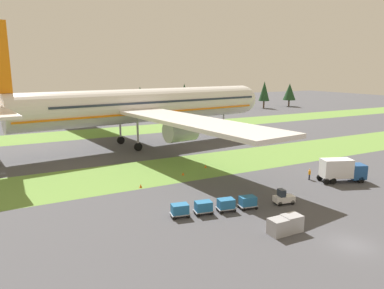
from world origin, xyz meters
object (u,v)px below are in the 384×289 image
(cargo_dolly_second, at_px, (226,204))
(catering_truck, at_px, (342,169))
(uld_container_0, at_px, (279,227))
(taxiway_marker_2, at_px, (141,186))
(cargo_dolly_lead, at_px, (248,201))
(taxiway_marker_0, at_px, (206,166))
(uld_container_1, at_px, (292,223))
(airliner, at_px, (138,106))
(taxiway_marker_1, at_px, (183,174))
(baggage_tug, at_px, (283,198))
(cargo_dolly_fourth, at_px, (180,209))
(cargo_dolly_third, at_px, (203,207))
(ground_crew_marshaller, at_px, (310,174))

(cargo_dolly_second, bearing_deg, catering_truck, 104.58)
(uld_container_0, bearing_deg, cargo_dolly_second, 99.49)
(uld_container_0, height_order, taxiway_marker_2, uld_container_0)
(cargo_dolly_lead, relative_size, cargo_dolly_second, 1.00)
(cargo_dolly_second, height_order, taxiway_marker_0, cargo_dolly_second)
(cargo_dolly_second, bearing_deg, uld_container_1, 31.83)
(airliner, xyz_separation_m, taxiway_marker_1, (-1.65, -25.34, -8.82))
(cargo_dolly_lead, bearing_deg, airliner, -171.03)
(baggage_tug, height_order, uld_container_1, baggage_tug)
(airliner, relative_size, uld_container_0, 42.75)
(cargo_dolly_fourth, distance_m, taxiway_marker_2, 12.33)
(baggage_tug, xyz_separation_m, cargo_dolly_third, (-10.65, 1.96, 0.10))
(cargo_dolly_lead, height_order, catering_truck, catering_truck)
(catering_truck, distance_m, ground_crew_marshaller, 4.76)
(airliner, distance_m, cargo_dolly_fourth, 42.34)
(cargo_dolly_fourth, bearing_deg, catering_truck, 101.57)
(baggage_tug, bearing_deg, cargo_dolly_lead, -90.00)
(uld_container_0, distance_m, taxiway_marker_0, 27.04)
(airliner, relative_size, cargo_dolly_second, 35.11)
(cargo_dolly_fourth, relative_size, uld_container_1, 1.22)
(taxiway_marker_0, bearing_deg, cargo_dolly_third, -120.87)
(uld_container_1, bearing_deg, cargo_dolly_fourth, 134.49)
(cargo_dolly_second, height_order, ground_crew_marshaller, ground_crew_marshaller)
(airliner, height_order, ground_crew_marshaller, airliner)
(cargo_dolly_second, xyz_separation_m, cargo_dolly_third, (-2.85, 0.52, 0.00))
(cargo_dolly_second, height_order, uld_container_1, uld_container_1)
(uld_container_1, distance_m, taxiway_marker_1, 24.07)
(taxiway_marker_1, bearing_deg, cargo_dolly_fourth, -117.86)
(cargo_dolly_lead, bearing_deg, catering_truck, 106.74)
(cargo_dolly_second, height_order, cargo_dolly_third, same)
(baggage_tug, distance_m, ground_crew_marshaller, 12.39)
(cargo_dolly_second, relative_size, taxiway_marker_0, 4.61)
(uld_container_1, bearing_deg, cargo_dolly_lead, 91.93)
(baggage_tug, bearing_deg, ground_crew_marshaller, 129.94)
(cargo_dolly_lead, relative_size, catering_truck, 0.33)
(uld_container_1, height_order, taxiway_marker_0, uld_container_1)
(cargo_dolly_fourth, bearing_deg, ground_crew_marshaller, 108.91)
(airliner, relative_size, taxiway_marker_2, 165.23)
(uld_container_0, xyz_separation_m, taxiway_marker_2, (-7.35, 21.27, -0.60))
(taxiway_marker_0, relative_size, taxiway_marker_2, 1.02)
(cargo_dolly_second, distance_m, cargo_dolly_fourth, 5.80)
(cargo_dolly_second, xyz_separation_m, taxiway_marker_1, (2.27, 16.13, -0.68))
(cargo_dolly_third, xyz_separation_m, catering_truck, (24.93, 1.08, 1.03))
(catering_truck, distance_m, uld_container_0, 22.86)
(cargo_dolly_fourth, bearing_deg, airliner, 177.04)
(cargo_dolly_second, distance_m, uld_container_1, 8.50)
(taxiway_marker_2, bearing_deg, cargo_dolly_lead, -57.40)
(cargo_dolly_second, height_order, taxiway_marker_2, cargo_dolly_second)
(airliner, height_order, taxiway_marker_0, airliner)
(airliner, bearing_deg, ground_crew_marshaller, 14.67)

